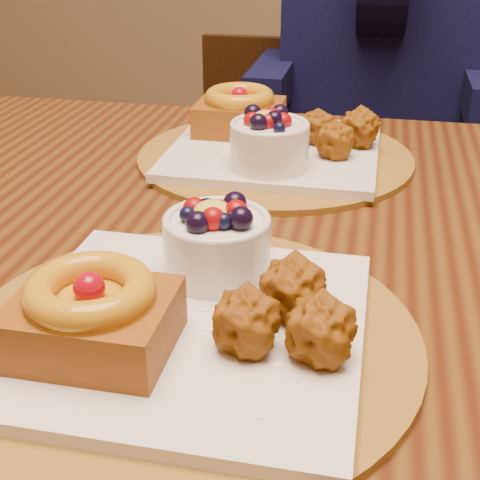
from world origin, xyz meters
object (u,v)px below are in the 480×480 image
Objects in this scene: dining_table at (243,286)px; place_setting_near at (185,308)px; place_setting_far at (272,140)px; chair_far at (276,203)px; diner at (382,15)px.

place_setting_near is at bearing -90.91° from dining_table.
place_setting_far is at bearing 91.00° from dining_table.
dining_table is 0.24m from place_setting_far.
place_setting_near reaches higher than dining_table.
chair_far is 0.47m from diner.
place_setting_near reaches higher than chair_far.
place_setting_far is (-0.00, 0.21, 0.11)m from dining_table.
chair_far is (-0.08, 0.77, -0.23)m from dining_table.
dining_table is at bearing -89.00° from place_setting_far.
place_setting_far reaches higher than chair_far.
place_setting_near is 0.47× the size of diner.
place_setting_near is 0.47× the size of chair_far.
dining_table is 4.21× the size of place_setting_near.
place_setting_far reaches higher than place_setting_near.
diner is (0.13, 0.62, 0.08)m from place_setting_far.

